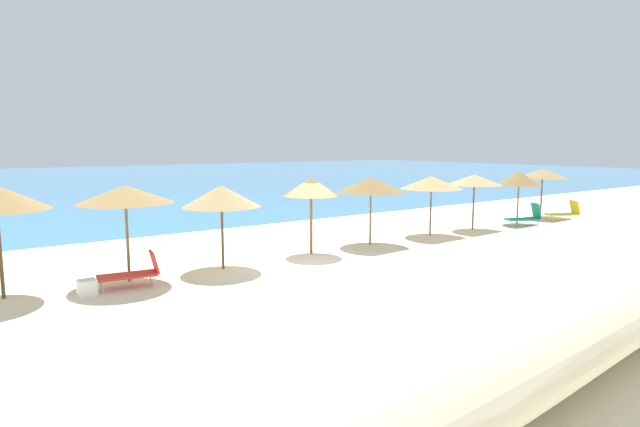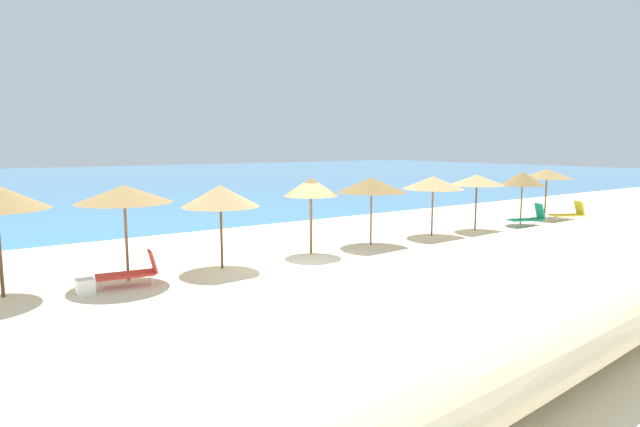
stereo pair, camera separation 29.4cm
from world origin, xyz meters
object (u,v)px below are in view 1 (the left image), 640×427
object	(u,v)px
lounge_chair_0	(526,217)
cooler_box	(87,288)
beach_umbrella_3	(125,194)
lounge_chair_1	(134,272)
beach_umbrella_9	(519,178)
beach_umbrella_10	(543,174)
beach_umbrella_7	(431,183)
beach_umbrella_4	(221,196)
beach_umbrella_5	(311,187)
beach_umbrella_8	(474,180)
lounge_chair_2	(565,213)
beach_umbrella_6	(371,185)

from	to	relation	value
lounge_chair_0	cooler_box	world-z (taller)	lounge_chair_0
beach_umbrella_3	lounge_chair_1	xyz separation A→B (m)	(-0.04, -0.62, -2.06)
beach_umbrella_3	lounge_chair_1	bearing A→B (deg)	-93.37
beach_umbrella_3	lounge_chair_0	bearing A→B (deg)	-2.44
beach_umbrella_9	lounge_chair_0	distance (m)	1.90
beach_umbrella_3	lounge_chair_1	world-z (taller)	beach_umbrella_3
beach_umbrella_10	beach_umbrella_7	bearing A→B (deg)	-177.64
beach_umbrella_4	beach_umbrella_9	bearing A→B (deg)	0.07
beach_umbrella_5	lounge_chair_1	distance (m)	6.64
lounge_chair_0	lounge_chair_1	bearing A→B (deg)	113.22
beach_umbrella_3	beach_umbrella_7	size ratio (longest dim) A/B	1.06
beach_umbrella_4	beach_umbrella_9	distance (m)	15.49
beach_umbrella_8	cooler_box	bearing A→B (deg)	-177.22
lounge_chair_1	beach_umbrella_3	bearing A→B (deg)	5.13
beach_umbrella_3	cooler_box	size ratio (longest dim) A/B	6.32
beach_umbrella_4	beach_umbrella_10	xyz separation A→B (m)	(18.59, 0.67, 0.04)
lounge_chair_2	beach_umbrella_7	bearing A→B (deg)	110.34
beach_umbrella_8	cooler_box	world-z (taller)	beach_umbrella_8
beach_umbrella_9	lounge_chair_1	distance (m)	18.41
lounge_chair_0	lounge_chair_2	bearing A→B (deg)	-69.18
beach_umbrella_10	beach_umbrella_9	bearing A→B (deg)	-168.05
lounge_chair_1	lounge_chair_2	xyz separation A→B (m)	(21.25, -0.30, 0.01)
beach_umbrella_9	lounge_chair_0	size ratio (longest dim) A/B	1.46
beach_umbrella_3	beach_umbrella_8	world-z (taller)	beach_umbrella_3
lounge_chair_0	beach_umbrella_10	bearing A→B (deg)	-45.39
beach_umbrella_6	beach_umbrella_9	xyz separation A→B (m)	(9.23, -0.24, -0.10)
beach_umbrella_4	lounge_chair_0	bearing A→B (deg)	-2.27
beach_umbrella_4	beach_umbrella_5	world-z (taller)	beach_umbrella_5
beach_umbrella_7	beach_umbrella_8	world-z (taller)	beach_umbrella_7
beach_umbrella_9	beach_umbrella_10	xyz separation A→B (m)	(3.10, 0.66, 0.09)
lounge_chair_0	lounge_chair_2	world-z (taller)	lounge_chair_0
beach_umbrella_5	lounge_chair_2	bearing A→B (deg)	-3.78
beach_umbrella_5	beach_umbrella_3	bearing A→B (deg)	-179.45
beach_umbrella_8	lounge_chair_2	bearing A→B (deg)	-8.94
lounge_chair_2	beach_umbrella_9	bearing A→B (deg)	102.40
beach_umbrella_7	beach_umbrella_10	size ratio (longest dim) A/B	1.00
beach_umbrella_3	beach_umbrella_8	size ratio (longest dim) A/B	1.09
beach_umbrella_5	lounge_chair_0	world-z (taller)	beach_umbrella_5
lounge_chair_0	cooler_box	size ratio (longest dim) A/B	4.06
beach_umbrella_7	cooler_box	xyz separation A→B (m)	(-13.72, -0.91, -2.04)
beach_umbrella_4	beach_umbrella_5	distance (m)	3.49
beach_umbrella_3	beach_umbrella_6	size ratio (longest dim) A/B	1.05
beach_umbrella_7	beach_umbrella_9	bearing A→B (deg)	-2.83
beach_umbrella_7	beach_umbrella_4	bearing A→B (deg)	-178.18
beach_umbrella_10	cooler_box	xyz separation A→B (m)	(-22.64, -1.28, -2.10)
beach_umbrella_3	beach_umbrella_4	xyz separation A→B (m)	(2.79, -0.16, -0.20)
beach_umbrella_3	beach_umbrella_6	xyz separation A→B (m)	(9.05, 0.09, -0.15)
beach_umbrella_3	beach_umbrella_5	distance (m)	6.27
beach_umbrella_9	beach_umbrella_10	world-z (taller)	beach_umbrella_10
beach_umbrella_4	lounge_chair_1	distance (m)	3.41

